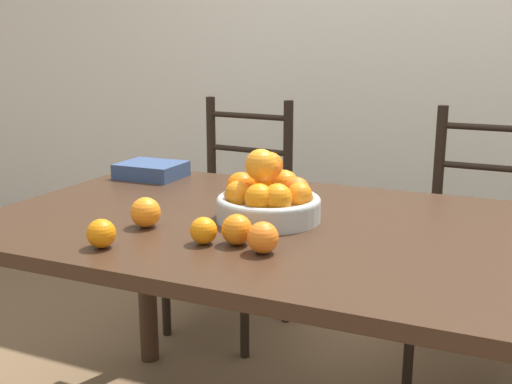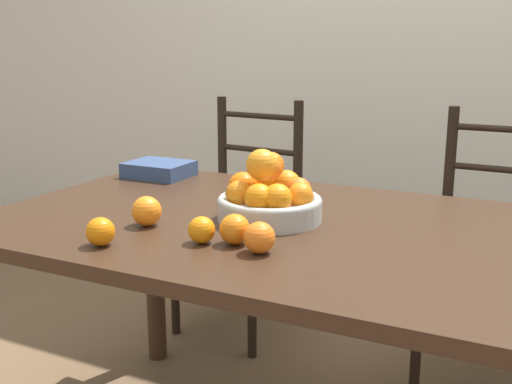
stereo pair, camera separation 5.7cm
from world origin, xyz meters
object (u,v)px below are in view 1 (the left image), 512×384
at_px(orange_loose_1, 204,231).
at_px(chair_right, 481,254).
at_px(orange_loose_0, 237,229).
at_px(orange_loose_2, 146,212).
at_px(chair_left, 232,222).
at_px(orange_loose_4, 263,238).
at_px(book_stack, 151,170).
at_px(fruit_bowl, 268,197).
at_px(orange_loose_3, 101,234).

distance_m(orange_loose_1, chair_right, 1.21).
bearing_deg(orange_loose_1, orange_loose_0, 20.04).
distance_m(orange_loose_2, chair_left, 1.05).
relative_size(orange_loose_4, book_stack, 0.33).
bearing_deg(chair_left, orange_loose_1, -61.66).
bearing_deg(orange_loose_0, fruit_bowl, 93.60).
distance_m(orange_loose_0, orange_loose_3, 0.30).
relative_size(orange_loose_0, chair_right, 0.07).
bearing_deg(orange_loose_2, fruit_bowl, 36.09).
bearing_deg(book_stack, orange_loose_0, -42.72).
bearing_deg(book_stack, orange_loose_1, -47.84).
distance_m(fruit_bowl, orange_loose_1, 0.25).
distance_m(orange_loose_2, orange_loose_3, 0.17).
relative_size(orange_loose_0, book_stack, 0.33).
height_order(fruit_bowl, book_stack, fruit_bowl).
bearing_deg(fruit_bowl, orange_loose_3, -125.32).
distance_m(orange_loose_2, orange_loose_4, 0.35).
distance_m(orange_loose_1, book_stack, 0.76).
relative_size(orange_loose_2, chair_left, 0.08).
height_order(fruit_bowl, orange_loose_3, fruit_bowl).
bearing_deg(orange_loose_0, book_stack, 137.28).
bearing_deg(chair_right, book_stack, -153.63).
relative_size(fruit_bowl, orange_loose_2, 3.60).
relative_size(fruit_bowl, orange_loose_3, 4.13).
distance_m(orange_loose_3, chair_left, 1.21).
bearing_deg(orange_loose_4, orange_loose_1, 178.48).
xyz_separation_m(fruit_bowl, orange_loose_0, (0.01, -0.22, -0.03)).
height_order(orange_loose_2, chair_right, chair_right).
bearing_deg(orange_loose_2, orange_loose_0, -6.96).
bearing_deg(chair_right, chair_left, -177.40).
relative_size(orange_loose_1, chair_left, 0.06).
xyz_separation_m(orange_loose_0, book_stack, (-0.58, 0.54, -0.01)).
height_order(fruit_bowl, chair_left, chair_left).
bearing_deg(orange_loose_4, orange_loose_2, 169.67).
distance_m(fruit_bowl, orange_loose_4, 0.26).
relative_size(orange_loose_1, book_stack, 0.30).
height_order(fruit_bowl, orange_loose_0, fruit_bowl).
height_order(fruit_bowl, chair_right, chair_right).
bearing_deg(orange_loose_3, chair_left, 101.56).
bearing_deg(chair_right, orange_loose_3, -120.73).
bearing_deg(orange_loose_0, orange_loose_4, -21.40).
bearing_deg(chair_left, orange_loose_0, -57.78).
height_order(orange_loose_3, book_stack, orange_loose_3).
bearing_deg(orange_loose_0, orange_loose_3, -152.16).
xyz_separation_m(orange_loose_1, orange_loose_2, (-0.19, 0.06, 0.01)).
bearing_deg(chair_left, chair_right, 5.70).
xyz_separation_m(fruit_bowl, book_stack, (-0.57, 0.32, -0.03)).
bearing_deg(orange_loose_3, fruit_bowl, 54.68).
relative_size(fruit_bowl, chair_left, 0.28).
height_order(orange_loose_0, chair_right, chair_right).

